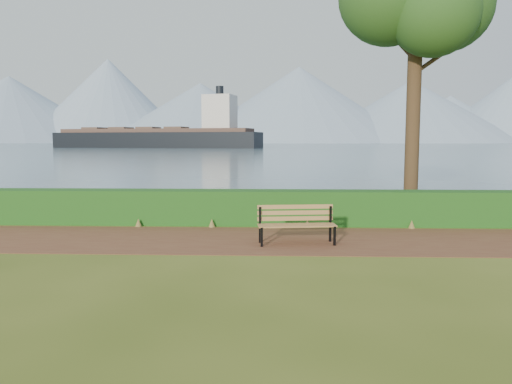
{
  "coord_description": "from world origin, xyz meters",
  "views": [
    {
      "loc": [
        0.68,
        -11.83,
        2.47
      ],
      "look_at": [
        0.18,
        1.2,
        1.1
      ],
      "focal_mm": 35.0,
      "sensor_mm": 36.0,
      "label": 1
    }
  ],
  "objects": [
    {
      "name": "bench",
      "position": [
        1.19,
        -0.09,
        0.53
      ],
      "size": [
        1.88,
        0.76,
        0.92
      ],
      "rotation": [
        0.0,
        0.0,
        0.12
      ],
      "color": "black",
      "rests_on": "ground"
    },
    {
      "name": "water",
      "position": [
        0.0,
        260.0,
        0.01
      ],
      "size": [
        700.0,
        510.0,
        0.0
      ],
      "primitive_type": "cube",
      "color": "#405867",
      "rests_on": "ground"
    },
    {
      "name": "cargo_ship",
      "position": [
        -33.01,
        136.49,
        2.91
      ],
      "size": [
        64.91,
        24.66,
        19.52
      ],
      "rotation": [
        0.0,
        0.0,
        -0.23
      ],
      "color": "black",
      "rests_on": "ground"
    },
    {
      "name": "ground",
      "position": [
        0.0,
        0.0,
        0.0
      ],
      "size": [
        140.0,
        140.0,
        0.0
      ],
      "primitive_type": "plane",
      "color": "#465418",
      "rests_on": "ground"
    },
    {
      "name": "path",
      "position": [
        0.0,
        0.3,
        0.01
      ],
      "size": [
        40.0,
        3.4,
        0.01
      ],
      "primitive_type": "cube",
      "color": "brown",
      "rests_on": "ground"
    },
    {
      "name": "mountains",
      "position": [
        -9.17,
        406.05,
        27.7
      ],
      "size": [
        585.0,
        190.0,
        70.0
      ],
      "color": "#8196AC",
      "rests_on": "ground"
    },
    {
      "name": "hedge",
      "position": [
        0.0,
        2.6,
        0.5
      ],
      "size": [
        32.0,
        0.85,
        1.0
      ],
      "primitive_type": "cube",
      "color": "#174E16",
      "rests_on": "ground"
    }
  ]
}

